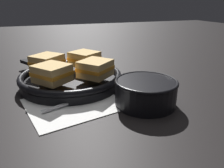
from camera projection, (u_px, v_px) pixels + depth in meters
ground_plane at (100, 100)px, 0.58m from camera, size 4.00×4.00×0.00m
napkin at (74, 102)px, 0.56m from camera, size 0.26×0.24×0.00m
soup_bowl at (146, 91)px, 0.54m from camera, size 0.16×0.16×0.06m
spoon at (86, 98)px, 0.57m from camera, size 0.17×0.07×0.01m
skillet at (71, 79)px, 0.67m from camera, size 0.31×0.41×0.04m
sandwich_near_left at (95, 68)px, 0.62m from camera, size 0.12×0.12×0.05m
sandwich_near_right at (85, 59)px, 0.73m from camera, size 0.11×0.12×0.05m
sandwich_far_left at (47, 62)px, 0.68m from camera, size 0.12×0.12×0.05m
sandwich_far_right at (52, 73)px, 0.58m from camera, size 0.11×0.12×0.05m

